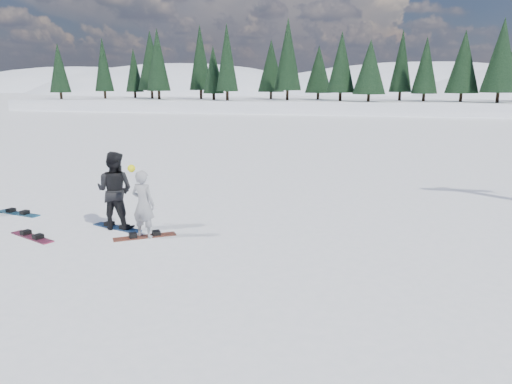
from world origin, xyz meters
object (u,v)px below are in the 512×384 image
snowboarder_man (115,190)px  snowboarder_woman (143,204)px  snowboard_loose_b (32,237)px  snowboard_loose_c (18,213)px

snowboarder_man → snowboarder_woman: bearing=151.6°
snowboarder_woman → snowboard_loose_b: 2.86m
snowboarder_man → snowboard_loose_c: bearing=-11.0°
snowboarder_woman → snowboard_loose_c: 4.76m
snowboarder_woman → snowboard_loose_c: (-4.54, 1.16, -0.83)m
snowboarder_woman → snowboarder_man: 1.20m
snowboarder_man → snowboard_loose_b: bearing=36.6°
snowboarder_man → snowboard_loose_c: (-3.49, 0.61, -0.99)m
snowboarder_man → snowboard_loose_c: snowboarder_man is taller
snowboard_loose_b → snowboard_loose_c: 2.64m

